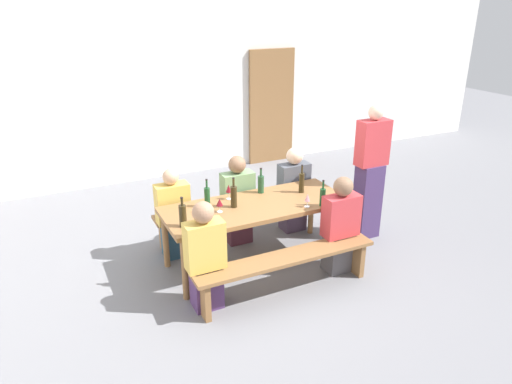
# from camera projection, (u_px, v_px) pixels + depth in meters

# --- Properties ---
(ground_plane) EXTENTS (24.00, 24.00, 0.00)m
(ground_plane) POSITION_uv_depth(u_px,v_px,m) (256.00, 261.00, 5.65)
(ground_plane) COLOR slate
(back_wall) EXTENTS (14.00, 0.20, 3.20)m
(back_wall) POSITION_uv_depth(u_px,v_px,m) (167.00, 84.00, 7.92)
(back_wall) COLOR silver
(back_wall) RESTS_ON ground
(wooden_door) EXTENTS (0.90, 0.06, 2.10)m
(wooden_door) POSITION_uv_depth(u_px,v_px,m) (271.00, 107.00, 8.79)
(wooden_door) COLOR olive
(wooden_door) RESTS_ON ground
(tasting_table) EXTENTS (2.13, 0.84, 0.75)m
(tasting_table) POSITION_uv_depth(u_px,v_px,m) (256.00, 210.00, 5.40)
(tasting_table) COLOR olive
(tasting_table) RESTS_ON ground
(bench_near) EXTENTS (2.03, 0.30, 0.45)m
(bench_near) POSITION_uv_depth(u_px,v_px,m) (286.00, 264.00, 4.92)
(bench_near) COLOR olive
(bench_near) RESTS_ON ground
(bench_far) EXTENTS (2.03, 0.30, 0.45)m
(bench_far) POSITION_uv_depth(u_px,v_px,m) (232.00, 212.00, 6.12)
(bench_far) COLOR olive
(bench_far) RESTS_ON ground
(wine_bottle_0) EXTENTS (0.06, 0.06, 0.33)m
(wine_bottle_0) POSITION_uv_depth(u_px,v_px,m) (207.00, 197.00, 5.26)
(wine_bottle_0) COLOR #194723
(wine_bottle_0) RESTS_ON tasting_table
(wine_bottle_1) EXTENTS (0.07, 0.07, 0.31)m
(wine_bottle_1) POSITION_uv_depth(u_px,v_px,m) (323.00, 196.00, 5.29)
(wine_bottle_1) COLOR #194723
(wine_bottle_1) RESTS_ON tasting_table
(wine_bottle_2) EXTENTS (0.07, 0.07, 0.35)m
(wine_bottle_2) POSITION_uv_depth(u_px,v_px,m) (234.00, 196.00, 5.25)
(wine_bottle_2) COLOR #332814
(wine_bottle_2) RESTS_ON tasting_table
(wine_bottle_3) EXTENTS (0.07, 0.07, 0.31)m
(wine_bottle_3) POSITION_uv_depth(u_px,v_px,m) (261.00, 184.00, 5.65)
(wine_bottle_3) COLOR #234C2D
(wine_bottle_3) RESTS_ON tasting_table
(wine_bottle_4) EXTENTS (0.08, 0.08, 0.33)m
(wine_bottle_4) POSITION_uv_depth(u_px,v_px,m) (183.00, 215.00, 4.80)
(wine_bottle_4) COLOR #332814
(wine_bottle_4) RESTS_ON tasting_table
(wine_bottle_5) EXTENTS (0.06, 0.06, 0.35)m
(wine_bottle_5) POSITION_uv_depth(u_px,v_px,m) (302.00, 182.00, 5.65)
(wine_bottle_5) COLOR #332814
(wine_bottle_5) RESTS_ON tasting_table
(wine_glass_0) EXTENTS (0.06, 0.06, 0.16)m
(wine_glass_0) POSITION_uv_depth(u_px,v_px,m) (307.00, 198.00, 5.26)
(wine_glass_0) COLOR silver
(wine_glass_0) RESTS_ON tasting_table
(wine_glass_1) EXTENTS (0.07, 0.07, 0.18)m
(wine_glass_1) POSITION_uv_depth(u_px,v_px,m) (229.00, 189.00, 5.46)
(wine_glass_1) COLOR silver
(wine_glass_1) RESTS_ON tasting_table
(wine_glass_2) EXTENTS (0.07, 0.07, 0.16)m
(wine_glass_2) POSITION_uv_depth(u_px,v_px,m) (220.00, 203.00, 5.13)
(wine_glass_2) COLOR silver
(wine_glass_2) RESTS_ON tasting_table
(seated_guest_near_0) EXTENTS (0.39, 0.24, 1.16)m
(seated_guest_near_0) POSITION_uv_depth(u_px,v_px,m) (205.00, 258.00, 4.63)
(seated_guest_near_0) COLOR #4D305F
(seated_guest_near_0) RESTS_ON ground
(seated_guest_near_1) EXTENTS (0.41, 0.24, 1.15)m
(seated_guest_near_1) POSITION_uv_depth(u_px,v_px,m) (340.00, 227.00, 5.28)
(seated_guest_near_1) COLOR #555053
(seated_guest_near_1) RESTS_ON ground
(seated_guest_far_0) EXTENTS (0.39, 0.24, 1.12)m
(seated_guest_far_0) POSITION_uv_depth(u_px,v_px,m) (173.00, 216.00, 5.60)
(seated_guest_far_0) COLOR #284C65
(seated_guest_far_0) RESTS_ON ground
(seated_guest_far_1) EXTENTS (0.41, 0.24, 1.16)m
(seated_guest_far_1) POSITION_uv_depth(u_px,v_px,m) (238.00, 202.00, 5.93)
(seated_guest_far_1) COLOR #502733
(seated_guest_far_1) RESTS_ON ground
(seated_guest_far_2) EXTENTS (0.41, 0.24, 1.15)m
(seated_guest_far_2) POSITION_uv_depth(u_px,v_px,m) (294.00, 191.00, 6.26)
(seated_guest_far_2) COLOR #4B394F
(seated_guest_far_2) RESTS_ON ground
(standing_host) EXTENTS (0.40, 0.24, 1.74)m
(standing_host) POSITION_uv_depth(u_px,v_px,m) (370.00, 176.00, 5.97)
(standing_host) COLOR #44315E
(standing_host) RESTS_ON ground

